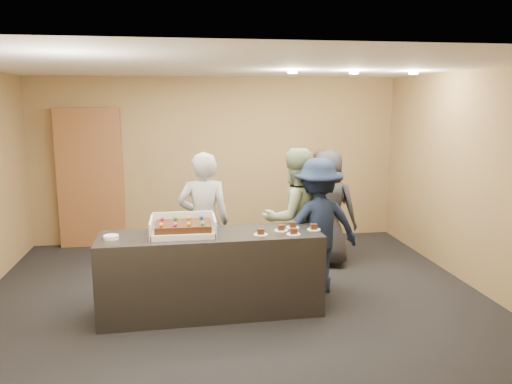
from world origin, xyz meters
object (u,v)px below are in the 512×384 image
person_brown_extra (322,205)px  person_dark_suit (328,208)px  person_server_grey (204,222)px  person_navy_man (317,226)px  sheet_cake (183,226)px  storage_cabinet (90,178)px  plate_stack (111,237)px  serving_counter (211,273)px  cake_box (183,230)px  person_sage_man (294,218)px

person_brown_extra → person_dark_suit: bearing=65.9°
person_server_grey → person_dark_suit: (1.78, 0.75, -0.04)m
person_navy_man → person_brown_extra: (0.39, 1.17, 0.00)m
sheet_cake → person_server_grey: bearing=69.7°
storage_cabinet → plate_stack: storage_cabinet is taller
serving_counter → person_navy_man: bearing=17.3°
serving_counter → cake_box: 0.58m
sheet_cake → plate_stack: size_ratio=3.75×
plate_stack → person_navy_man: bearing=12.1°
storage_cabinet → sheet_cake: bearing=-63.5°
sheet_cake → person_navy_man: person_navy_man is taller
serving_counter → sheet_cake: bearing=178.4°
person_server_grey → person_navy_man: bearing=172.3°
serving_counter → person_server_grey: 0.80m
sheet_cake → cake_box: bearing=89.1°
cake_box → person_brown_extra: 2.56m
serving_counter → cake_box: cake_box is taller
storage_cabinet → person_dark_suit: bearing=-23.0°
serving_counter → plate_stack: size_ratio=15.30×
serving_counter → storage_cabinet: size_ratio=1.09×
person_sage_man → person_brown_extra: 1.14m
plate_stack → person_brown_extra: bearing=31.3°
person_sage_man → person_dark_suit: bearing=-147.1°
storage_cabinet → person_sage_man: 3.60m
cake_box → person_sage_man: size_ratio=0.39×
cake_box → person_sage_man: (1.37, 0.65, -0.07)m
storage_cabinet → cake_box: (1.44, -2.87, -0.16)m
serving_counter → person_brown_extra: 2.39m
storage_cabinet → person_server_grey: (1.70, -2.22, -0.24)m
cake_box → person_brown_extra: person_brown_extra is taller
person_server_grey → cake_box: bearing=70.9°
sheet_cake → person_server_grey: (0.25, 0.68, -0.14)m
cake_box → plate_stack: size_ratio=4.40×
serving_counter → person_brown_extra: size_ratio=1.45×
sheet_cake → person_navy_man: bearing=15.6°
person_server_grey → person_dark_suit: size_ratio=1.04×
serving_counter → person_brown_extra: bearing=41.8°
person_sage_man → plate_stack: bearing=3.0°
serving_counter → person_sage_man: person_sage_man is taller
person_sage_man → person_dark_suit: (0.66, 0.75, -0.05)m
person_brown_extra → person_dark_suit: same height
cake_box → person_brown_extra: size_ratio=0.42×
cake_box → person_brown_extra: bearing=38.5°
plate_stack → person_dark_suit: size_ratio=0.10×
plate_stack → person_server_grey: bearing=36.4°
serving_counter → storage_cabinet: storage_cabinet is taller
storage_cabinet → person_brown_extra: 3.69m
person_server_grey → serving_counter: bearing=95.3°
storage_cabinet → person_dark_suit: (3.48, -1.47, -0.28)m
plate_stack → person_brown_extra: (2.75, 1.67, -0.09)m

